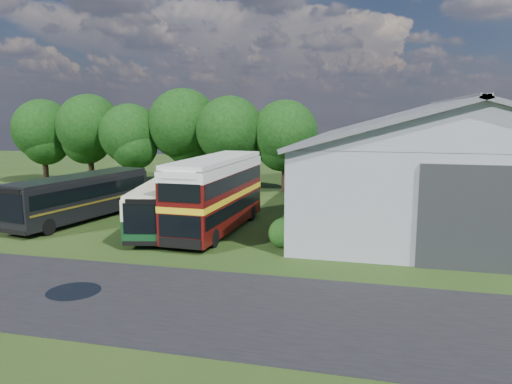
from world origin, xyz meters
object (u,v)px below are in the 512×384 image
(storage_shed, at_px, (447,159))
(bus_maroon_double, at_px, (216,195))
(bus_green_single, at_px, (165,204))
(bus_dark_single, at_px, (81,197))

(storage_shed, xyz_separation_m, bus_maroon_double, (-14.18, -7.44, -1.86))
(bus_green_single, bearing_deg, storage_shed, 10.74)
(bus_dark_single, bearing_deg, bus_green_single, 4.20)
(bus_green_single, bearing_deg, bus_maroon_double, -10.94)
(storage_shed, bearing_deg, bus_dark_single, -164.19)
(storage_shed, height_order, bus_dark_single, storage_shed)
(bus_maroon_double, bearing_deg, bus_dark_single, 178.34)
(storage_shed, height_order, bus_green_single, storage_shed)
(bus_green_single, bearing_deg, bus_dark_single, 161.34)
(bus_maroon_double, bearing_deg, storage_shed, 29.62)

